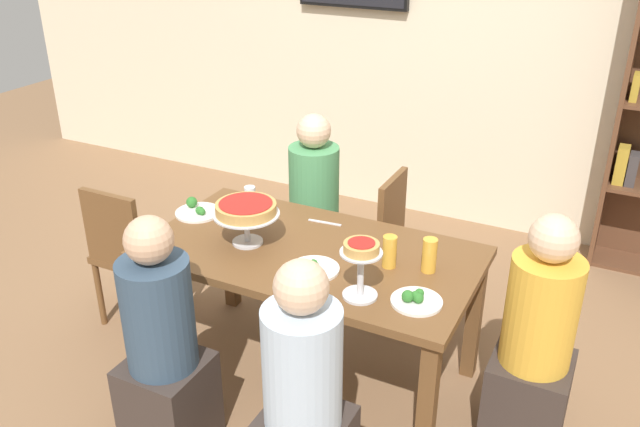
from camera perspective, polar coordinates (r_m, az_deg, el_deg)
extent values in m
plane|color=#846042|center=(3.60, -0.74, -13.49)|extent=(12.00, 12.00, 0.00)
cube|color=beige|center=(4.92, 11.45, 15.02)|extent=(8.00, 0.12, 2.80)
cube|color=brown|center=(3.19, -0.81, -3.45)|extent=(1.59, 0.86, 0.04)
cube|color=brown|center=(3.50, -14.54, -8.66)|extent=(0.07, 0.07, 0.70)
cube|color=brown|center=(2.90, 9.15, -16.27)|extent=(0.07, 0.07, 0.70)
cube|color=brown|center=(3.99, -7.70, -3.40)|extent=(0.07, 0.07, 0.70)
cube|color=brown|center=(3.48, 13.07, -8.66)|extent=(0.07, 0.07, 0.70)
cube|color=brown|center=(4.60, 24.49, 8.65)|extent=(0.03, 0.30, 2.20)
cube|color=#B7932D|center=(4.72, 24.43, 3.83)|extent=(0.07, 0.13, 0.25)
cube|color=#3D3838|center=(4.73, 25.23, 3.46)|extent=(0.06, 0.13, 0.21)
cube|color=#B7932D|center=(4.58, 25.45, 9.78)|extent=(0.04, 0.13, 0.17)
cube|color=#382D28|center=(3.23, 17.24, -15.07)|extent=(0.34, 0.34, 0.45)
cylinder|color=gold|center=(2.95, 18.45, -8.04)|extent=(0.30, 0.30, 0.50)
sphere|color=beige|center=(2.78, 19.44, -2.02)|extent=(0.20, 0.20, 0.20)
cube|color=#382D28|center=(4.17, -0.49, -3.68)|extent=(0.34, 0.34, 0.45)
cylinder|color=#4C935B|center=(3.96, -0.52, 2.30)|extent=(0.30, 0.30, 0.50)
sphere|color=beige|center=(3.84, -0.54, 7.10)|extent=(0.20, 0.20, 0.20)
cylinder|color=silver|center=(2.52, -1.53, -13.08)|extent=(0.30, 0.30, 0.50)
sphere|color=beige|center=(2.31, -1.63, -6.32)|extent=(0.20, 0.20, 0.20)
cube|color=#382D28|center=(3.16, -12.79, -15.56)|extent=(0.34, 0.34, 0.45)
cylinder|color=#33475B|center=(2.87, -13.71, -8.40)|extent=(0.30, 0.30, 0.50)
sphere|color=tan|center=(2.70, -14.48, -2.23)|extent=(0.20, 0.20, 0.20)
cube|color=brown|center=(3.93, -15.25, -3.26)|extent=(0.40, 0.40, 0.04)
cube|color=brown|center=(3.71, -17.45, -1.34)|extent=(0.36, 0.04, 0.42)
cylinder|color=brown|center=(4.26, -15.17, -4.37)|extent=(0.04, 0.04, 0.41)
cylinder|color=brown|center=(4.05, -11.40, -5.56)|extent=(0.04, 0.04, 0.41)
cylinder|color=brown|center=(4.05, -18.38, -6.53)|extent=(0.04, 0.04, 0.41)
cylinder|color=brown|center=(3.83, -14.57, -7.93)|extent=(0.04, 0.04, 0.41)
cube|color=brown|center=(3.82, 8.55, -3.51)|extent=(0.40, 0.40, 0.04)
cube|color=brown|center=(3.76, 6.19, 0.13)|extent=(0.04, 0.36, 0.42)
cylinder|color=brown|center=(4.04, 11.51, -5.72)|extent=(0.04, 0.04, 0.41)
cylinder|color=brown|center=(3.75, 10.00, -8.26)|extent=(0.04, 0.04, 0.41)
cylinder|color=brown|center=(4.12, 6.83, -4.65)|extent=(0.04, 0.04, 0.41)
cylinder|color=brown|center=(3.84, 4.99, -7.03)|extent=(0.04, 0.04, 0.41)
cylinder|color=silver|center=(3.26, -6.22, -2.42)|extent=(0.15, 0.15, 0.01)
cylinder|color=silver|center=(3.23, -6.28, -1.23)|extent=(0.03, 0.03, 0.14)
cylinder|color=silver|center=(3.19, -6.35, -0.03)|extent=(0.32, 0.32, 0.01)
cylinder|color=tan|center=(3.18, -6.37, 0.44)|extent=(0.29, 0.29, 0.05)
cylinder|color=maroon|center=(3.17, -6.40, 0.87)|extent=(0.26, 0.26, 0.00)
cylinder|color=silver|center=(2.84, 3.44, -7.00)|extent=(0.15, 0.15, 0.01)
cylinder|color=silver|center=(2.78, 3.50, -5.20)|extent=(0.03, 0.03, 0.20)
cylinder|color=silver|center=(2.73, 3.56, -3.37)|extent=(0.18, 0.18, 0.01)
cylinder|color=tan|center=(2.72, 3.57, -2.93)|extent=(0.15, 0.15, 0.04)
cylinder|color=maroon|center=(2.71, 3.58, -2.52)|extent=(0.11, 0.11, 0.00)
cylinder|color=white|center=(3.01, -0.51, -4.79)|extent=(0.23, 0.23, 0.01)
sphere|color=#2D7028|center=(3.00, -0.57, -4.30)|extent=(0.04, 0.04, 0.04)
sphere|color=#2D7028|center=(2.99, -0.43, -4.52)|extent=(0.04, 0.04, 0.04)
cylinder|color=white|center=(2.82, 8.28, -7.48)|extent=(0.22, 0.22, 0.01)
sphere|color=#2D7028|center=(2.79, 7.54, -7.04)|extent=(0.05, 0.05, 0.05)
sphere|color=#2D7028|center=(2.80, 8.22, -7.03)|extent=(0.05, 0.05, 0.05)
sphere|color=#2D7028|center=(2.79, 8.44, -7.18)|extent=(0.04, 0.04, 0.04)
sphere|color=#2D7028|center=(2.82, 8.54, -6.77)|extent=(0.04, 0.04, 0.04)
cylinder|color=white|center=(3.59, -10.42, 0.08)|extent=(0.24, 0.24, 0.01)
sphere|color=#2D7028|center=(3.63, -10.95, 0.97)|extent=(0.06, 0.06, 0.06)
sphere|color=#2D7028|center=(3.54, -10.09, 0.16)|extent=(0.04, 0.04, 0.04)
sphere|color=#2D7028|center=(3.56, -10.21, 0.29)|extent=(0.04, 0.04, 0.04)
sphere|color=#2D7028|center=(3.55, -10.31, 0.27)|extent=(0.04, 0.04, 0.04)
cylinder|color=gold|center=(3.01, 9.37, -3.55)|extent=(0.07, 0.07, 0.16)
cylinder|color=gold|center=(3.03, 5.98, -3.27)|extent=(0.07, 0.07, 0.15)
cylinder|color=white|center=(3.64, -6.02, 1.52)|extent=(0.06, 0.06, 0.10)
cube|color=silver|center=(3.44, 0.41, -0.78)|extent=(0.18, 0.03, 0.00)
cube|color=silver|center=(3.32, -14.19, -2.67)|extent=(0.18, 0.07, 0.00)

